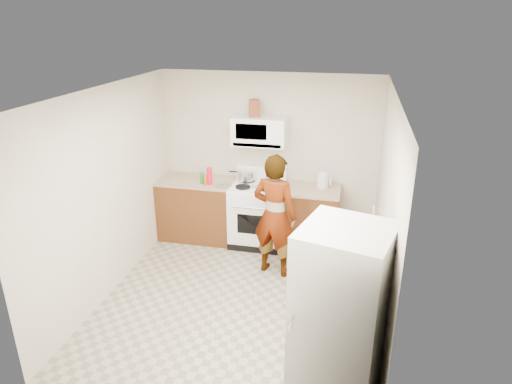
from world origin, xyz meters
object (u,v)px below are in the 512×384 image
(microwave, at_px, (259,131))
(gas_range, at_px, (257,213))
(saucepan, at_px, (246,175))
(fridge, at_px, (340,320))
(kettle, at_px, (323,180))
(person, at_px, (275,216))

(microwave, bearing_deg, gas_range, -90.00)
(saucepan, bearing_deg, gas_range, -33.11)
(fridge, height_order, saucepan, fridge)
(microwave, xyz_separation_m, fridge, (1.33, -2.93, -0.85))
(kettle, bearing_deg, gas_range, -154.15)
(person, bearing_deg, gas_range, -48.63)
(microwave, distance_m, saucepan, 0.71)
(gas_range, distance_m, microwave, 1.22)
(gas_range, height_order, saucepan, gas_range)
(microwave, distance_m, person, 1.31)
(microwave, height_order, person, microwave)
(fridge, xyz_separation_m, kettle, (-0.40, 2.92, 0.19))
(microwave, xyz_separation_m, person, (0.40, -0.90, -0.88))
(saucepan, bearing_deg, kettle, -0.86)
(fridge, distance_m, kettle, 2.95)
(microwave, bearing_deg, fridge, -65.62)
(gas_range, bearing_deg, person, -62.67)
(person, bearing_deg, kettle, -106.98)
(gas_range, relative_size, saucepan, 4.64)
(saucepan, bearing_deg, person, -56.35)
(person, height_order, kettle, person)
(gas_range, xyz_separation_m, microwave, (0.00, 0.13, 1.21))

